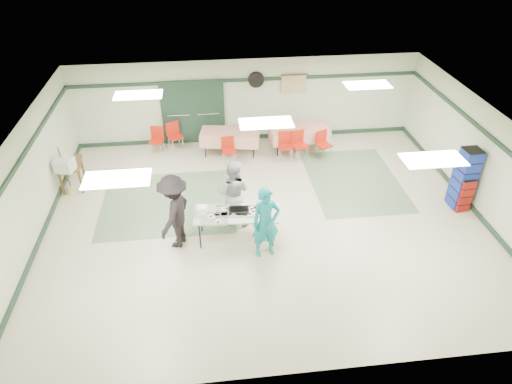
{
  "coord_description": "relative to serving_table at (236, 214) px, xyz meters",
  "views": [
    {
      "loc": [
        -1.31,
        -9.22,
        7.1
      ],
      "look_at": [
        -0.26,
        -0.3,
        1.04
      ],
      "focal_mm": 32.0,
      "sensor_mm": 36.0,
      "label": 1
    }
  ],
  "objects": [
    {
      "name": "floor",
      "position": [
        0.78,
        0.71,
        -0.72
      ],
      "size": [
        11.0,
        11.0,
        0.0
      ],
      "primitive_type": "plane",
      "color": "#BCB397",
      "rests_on": "ground"
    },
    {
      "name": "ceiling",
      "position": [
        0.78,
        0.71,
        1.98
      ],
      "size": [
        11.0,
        11.0,
        0.0
      ],
      "primitive_type": "plane",
      "rotation": [
        3.14,
        0.0,
        0.0
      ],
      "color": "silver",
      "rests_on": "wall_back"
    },
    {
      "name": "wall_back",
      "position": [
        0.78,
        5.21,
        0.63
      ],
      "size": [
        11.0,
        0.0,
        11.0
      ],
      "primitive_type": "plane",
      "rotation": [
        1.57,
        0.0,
        0.0
      ],
      "color": "beige",
      "rests_on": "floor"
    },
    {
      "name": "wall_front",
      "position": [
        0.78,
        -3.79,
        0.63
      ],
      "size": [
        11.0,
        0.0,
        11.0
      ],
      "primitive_type": "plane",
      "rotation": [
        -1.57,
        0.0,
        0.0
      ],
      "color": "beige",
      "rests_on": "floor"
    },
    {
      "name": "wall_left",
      "position": [
        -4.72,
        0.71,
        0.63
      ],
      "size": [
        0.0,
        9.0,
        9.0
      ],
      "primitive_type": "plane",
      "rotation": [
        1.57,
        0.0,
        1.57
      ],
      "color": "beige",
      "rests_on": "floor"
    },
    {
      "name": "wall_right",
      "position": [
        6.28,
        0.71,
        0.63
      ],
      "size": [
        0.0,
        9.0,
        9.0
      ],
      "primitive_type": "plane",
      "rotation": [
        1.57,
        0.0,
        -1.57
      ],
      "color": "beige",
      "rests_on": "floor"
    },
    {
      "name": "trim_back",
      "position": [
        0.78,
        5.18,
        1.33
      ],
      "size": [
        11.0,
        0.06,
        0.1
      ],
      "primitive_type": "cube",
      "color": "#1C3425",
      "rests_on": "wall_back"
    },
    {
      "name": "baseboard_back",
      "position": [
        0.78,
        5.18,
        -0.66
      ],
      "size": [
        11.0,
        0.06,
        0.12
      ],
      "primitive_type": "cube",
      "color": "#1C3425",
      "rests_on": "floor"
    },
    {
      "name": "trim_left",
      "position": [
        -4.69,
        0.71,
        1.33
      ],
      "size": [
        0.06,
        9.0,
        0.1
      ],
      "primitive_type": "cube",
      "rotation": [
        0.0,
        0.0,
        1.57
      ],
      "color": "#1C3425",
      "rests_on": "wall_back"
    },
    {
      "name": "baseboard_left",
      "position": [
        -4.69,
        0.71,
        -0.66
      ],
      "size": [
        0.06,
        9.0,
        0.12
      ],
      "primitive_type": "cube",
      "rotation": [
        0.0,
        0.0,
        1.57
      ],
      "color": "#1C3425",
      "rests_on": "floor"
    },
    {
      "name": "trim_right",
      "position": [
        6.25,
        0.71,
        1.33
      ],
      "size": [
        0.06,
        9.0,
        0.1
      ],
      "primitive_type": "cube",
      "rotation": [
        0.0,
        0.0,
        1.57
      ],
      "color": "#1C3425",
      "rests_on": "wall_back"
    },
    {
      "name": "baseboard_right",
      "position": [
        6.25,
        0.71,
        -0.66
      ],
      "size": [
        0.06,
        9.0,
        0.12
      ],
      "primitive_type": "cube",
      "rotation": [
        0.0,
        0.0,
        1.57
      ],
      "color": "#1C3425",
      "rests_on": "floor"
    },
    {
      "name": "green_patch_a",
      "position": [
        -1.72,
        1.71,
        -0.72
      ],
      "size": [
        3.5,
        3.0,
        0.01
      ],
      "primitive_type": "cube",
      "color": "#607F5D",
      "rests_on": "floor"
    },
    {
      "name": "green_patch_b",
      "position": [
        3.58,
        2.21,
        -0.72
      ],
      "size": [
        2.5,
        3.5,
        0.01
      ],
      "primitive_type": "cube",
      "color": "#607F5D",
      "rests_on": "floor"
    },
    {
      "name": "double_door_left",
      "position": [
        -1.42,
        5.15,
        0.33
      ],
      "size": [
        0.9,
        0.06,
        2.1
      ],
      "primitive_type": "cube",
      "color": "gray",
      "rests_on": "floor"
    },
    {
      "name": "double_door_right",
      "position": [
        -0.47,
        5.15,
        0.33
      ],
      "size": [
        0.9,
        0.06,
        2.1
      ],
      "primitive_type": "cube",
      "color": "gray",
      "rests_on": "floor"
    },
    {
      "name": "door_frame",
      "position": [
        -0.95,
        5.13,
        0.33
      ],
      "size": [
        2.0,
        0.03,
        2.15
      ],
      "primitive_type": "cube",
      "color": "#1C3425",
      "rests_on": "floor"
    },
    {
      "name": "wall_fan",
      "position": [
        1.08,
        5.15,
        1.33
      ],
      "size": [
        0.5,
        0.1,
        0.5
      ],
      "primitive_type": "cylinder",
      "rotation": [
        1.57,
        0.0,
        0.0
      ],
      "color": "black",
      "rests_on": "wall_back"
    },
    {
      "name": "scroll_banner",
      "position": [
        2.28,
        5.15,
        1.13
      ],
      "size": [
        0.8,
        0.02,
        0.6
      ],
      "primitive_type": "cube",
      "color": "#D9BF87",
      "rests_on": "wall_back"
    },
    {
      "name": "serving_table",
      "position": [
        0.0,
        0.0,
        0.0
      ],
      "size": [
        2.01,
        0.92,
        0.76
      ],
      "rotation": [
        0.0,
        0.0,
        -0.07
      ],
      "color": "#BCBCB6",
      "rests_on": "floor"
    },
    {
      "name": "sheet_tray_right",
      "position": [
        0.52,
        -0.01,
        0.05
      ],
      "size": [
        0.62,
        0.49,
        0.02
      ],
      "primitive_type": "cube",
      "rotation": [
        0.0,
        0.0,
        -0.07
      ],
      "color": "silver",
      "rests_on": "serving_table"
    },
    {
      "name": "sheet_tray_mid",
      "position": [
        -0.16,
        0.07,
        0.05
      ],
      "size": [
        0.63,
        0.5,
        0.02
      ],
      "primitive_type": "cube",
      "rotation": [
        0.0,
        0.0,
        -0.07
      ],
      "color": "silver",
      "rests_on": "serving_table"
    },
    {
      "name": "sheet_tray_left",
      "position": [
        -0.52,
        -0.18,
        0.05
      ],
      "size": [
        0.63,
        0.5,
        0.02
      ],
      "primitive_type": "cube",
      "rotation": [
        0.0,
        0.0,
        -0.07
      ],
      "color": "silver",
      "rests_on": "serving_table"
    },
    {
      "name": "baking_pan",
      "position": [
        0.08,
        0.04,
        0.08
      ],
      "size": [
        0.48,
        0.32,
        0.08
      ],
      "primitive_type": "cube",
      "rotation": [
        0.0,
        0.0,
        -0.07
      ],
      "color": "black",
      "rests_on": "serving_table"
    },
    {
      "name": "foam_box_stack",
      "position": [
        -0.77,
        0.07,
        0.14
      ],
      "size": [
        0.23,
        0.21,
        0.2
      ],
      "primitive_type": "cube",
      "rotation": [
        0.0,
        0.0,
        -0.07
      ],
      "color": "white",
      "rests_on": "serving_table"
    },
    {
      "name": "volunteer_teal",
      "position": [
        0.62,
        -0.59,
        0.16
      ],
      "size": [
        0.7,
        0.52,
        1.76
      ],
      "primitive_type": "imported",
      "rotation": [
        0.0,
        0.0,
        0.17
      ],
      "color": "teal",
      "rests_on": "floor"
    },
    {
      "name": "volunteer_grey",
      "position": [
        -0.01,
        0.67,
        0.15
      ],
      "size": [
        1.01,
        0.89,
        1.75
      ],
      "primitive_type": "imported",
      "rotation": [
        0.0,
        0.0,
        2.83
      ],
      "color": "gray",
      "rests_on": "floor"
    },
    {
      "name": "volunteer_dark",
      "position": [
        -1.4,
        -0.01,
        0.21
      ],
      "size": [
        1.09,
        1.37,
        1.86
      ],
      "primitive_type": "imported",
      "rotation": [
        0.0,
        0.0,
        -1.96
      ],
      "color": "black",
      "rests_on": "floor"
    },
    {
      "name": "dining_table_a",
      "position": [
        2.35,
        4.26,
        -0.15
      ],
      "size": [
        1.89,
        0.94,
        0.77
      ],
      "rotation": [
        0.0,
        0.0,
        0.07
      ],
      "color": "red",
      "rests_on": "floor"
    },
    {
      "name": "dining_table_b",
      "position": [
        0.15,
        4.26,
        -0.15
      ],
      "size": [
        1.91,
        1.08,
        0.77
      ],
      "rotation": [
        0.0,
        0.0,
        -0.16
      ],
      "color": "red",
      "rests_on": "floor"
    },
    {
      "name": "chair_a",
      "position": [
        2.22,
        3.69,
        -0.16
      ],
      "size": [
        0.53,
        0.53,
        0.91
      ],
      "rotation": [
        0.0,
        0.0,
        0.31
      ],
      "color": "#B7240E",
      "rests_on": "floor"
    },
    {
      "name": "chair_b",
      "position": [
        1.81,
        3.7,
        -0.17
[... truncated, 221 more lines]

